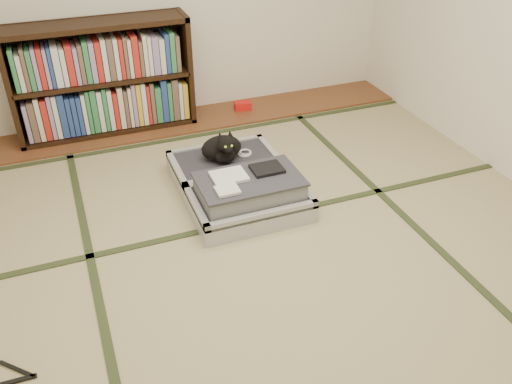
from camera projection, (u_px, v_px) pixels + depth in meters
name	position (u px, v px, depth m)	size (l,w,h in m)	color
floor	(269.00, 258.00, 3.24)	(4.50, 4.50, 0.00)	tan
wood_strip	(184.00, 121.00, 4.80)	(4.00, 0.50, 0.02)	brown
red_item	(243.00, 106.00, 4.97)	(0.15, 0.09, 0.07)	red
room_shell	(274.00, 9.00, 2.44)	(4.50, 4.50, 4.50)	white
tatami_borders	(241.00, 213.00, 3.62)	(4.00, 4.50, 0.01)	#2D381E
bookcase	(103.00, 81.00, 4.42)	(1.45, 0.33, 0.93)	black
suitcase	(239.00, 185.00, 3.73)	(0.76, 1.02, 0.30)	#A5A5AA
cat	(223.00, 148.00, 3.88)	(0.34, 0.34, 0.27)	black
cable_coil	(245.00, 153.00, 4.01)	(0.11, 0.11, 0.03)	white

